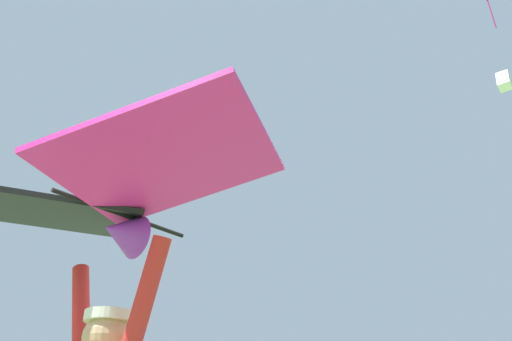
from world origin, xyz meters
name	(u,v)px	position (x,y,z in m)	size (l,w,h in m)	color
held_stunt_kite	(110,199)	(0.37, -0.23, 2.19)	(2.13, 1.38, 0.44)	black
distant_kite_white_far_center	(504,81)	(4.39, 19.72, 15.93)	(0.71, 0.84, 1.01)	white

